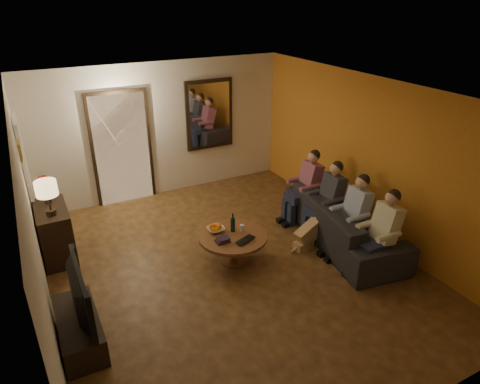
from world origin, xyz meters
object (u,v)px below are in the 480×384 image
person_b (353,218)px  person_d (307,189)px  sofa (343,221)px  wine_bottle (233,222)px  tv (72,295)px  person_a (381,236)px  dog (309,232)px  tv_stand (80,329)px  bowl (216,229)px  coffee_table (233,248)px  table_lamp (48,198)px  person_c (328,202)px  laptop (248,241)px  dresser (55,233)px

person_b → person_d: size_ratio=1.00×
sofa → person_d: (-0.10, 0.90, 0.24)m
wine_bottle → tv: bearing=-162.3°
person_b → wine_bottle: (-1.70, 0.73, 0.01)m
person_a → dog: size_ratio=2.14×
person_b → tv_stand: bearing=-179.5°
person_d → bowl: person_d is taller
tv_stand → person_b: size_ratio=0.91×
tv → person_a: (4.09, -0.56, -0.09)m
person_a → tv_stand: bearing=172.2°
coffee_table → table_lamp: bearing=153.8°
person_c → wine_bottle: bearing=175.8°
person_d → tv_stand: bearing=-163.2°
laptop → table_lamp: bearing=128.7°
dog → bowl: size_ratio=2.16×
tv → person_b: bearing=-89.5°
tv_stand → person_c: (4.09, 0.64, 0.42)m
tv_stand → person_b: 4.11m
tv_stand → bowl: (2.17, 0.88, 0.30)m
dresser → wine_bottle: (2.40, -1.27, 0.19)m
person_d → coffee_table: person_d is taller
person_b → dog: size_ratio=2.14×
person_c → tv: bearing=-171.2°
tv → coffee_table: size_ratio=1.08×
person_c → table_lamp: bearing=163.9°
dresser → sofa: bearing=-22.1°
coffee_table → bowl: bowl is taller
tv → person_c: person_c is taller
sofa → dog: sofa is taller
bowl → person_c: bearing=-7.3°
tv_stand → laptop: (2.45, 0.38, 0.28)m
person_a → wine_bottle: 2.15m
coffee_table → wine_bottle: size_ratio=3.35×
table_lamp → tv_stand: table_lamp is taller
person_b → laptop: 1.69m
bowl → laptop: 0.57m
tv → sofa: tv is taller
dresser → table_lamp: size_ratio=1.73×
sofa → person_d: bearing=16.2°
dog → person_a: bearing=-70.0°
wine_bottle → laptop: bearing=-82.5°
dog → wine_bottle: size_ratio=1.81×
person_c → tv_stand: bearing=-171.2°
person_a → coffee_table: (-1.75, 1.23, -0.38)m
person_a → person_b: same height
person_c → wine_bottle: 1.70m
sofa → person_a: size_ratio=2.08×
dresser → person_b: size_ratio=0.78×
dresser → dog: bearing=-24.0°
laptop → tv_stand: bearing=167.9°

